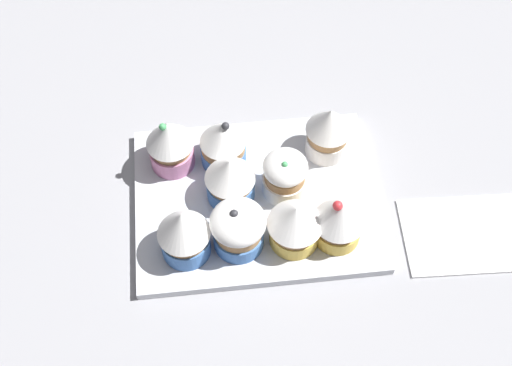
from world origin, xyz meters
TOP-DOWN VIEW (x-y plane):
  - ground_plane at (0.00, 0.00)cm, footprint 180.00×180.00cm
  - baking_tray at (0.00, 0.00)cm, footprint 29.38×23.09cm
  - cupcake_0 at (-8.77, -6.37)cm, footprint 6.02×6.02cm
  - cupcake_1 at (-2.69, -6.06)cm, footprint 6.39×6.39cm
  - cupcake_2 at (3.74, -6.33)cm, footprint 6.41×6.41cm
  - cupcake_3 at (8.77, -6.42)cm, footprint 5.99×5.99cm
  - cupcake_4 at (-3.00, 0.62)cm, footprint 6.06×6.06cm
  - cupcake_5 at (3.52, 0.61)cm, footprint 5.39×5.39cm
  - cupcake_6 at (-9.80, 6.21)cm, footprint 5.85×5.85cm
  - cupcake_7 at (-3.43, 5.88)cm, footprint 5.68×5.68cm
  - cupcake_8 at (9.59, 6.00)cm, footprint 5.66×5.66cm
  - napkin at (24.73, -7.41)cm, footprint 16.06×11.16cm

SIDE VIEW (x-z plane):
  - ground_plane at x=0.00cm, z-range -3.00..0.00cm
  - napkin at x=24.73cm, z-range 0.00..0.60cm
  - baking_tray at x=0.00cm, z-range 0.00..1.20cm
  - cupcake_5 at x=3.52cm, z-range 1.12..7.81cm
  - cupcake_1 at x=-2.69cm, z-range 1.19..7.93cm
  - cupcake_4 at x=-3.00cm, z-range 1.28..8.25cm
  - cupcake_7 at x=-3.43cm, z-range 1.06..8.53cm
  - cupcake_2 at x=3.74cm, z-range 1.39..8.22cm
  - cupcake_3 at x=8.77cm, z-range 1.21..8.71cm
  - cupcake_0 at x=-8.77cm, z-range 1.33..9.18cm
  - cupcake_8 at x=9.59cm, z-range 1.36..9.20cm
  - cupcake_6 at x=-9.80cm, z-range 1.20..9.41cm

